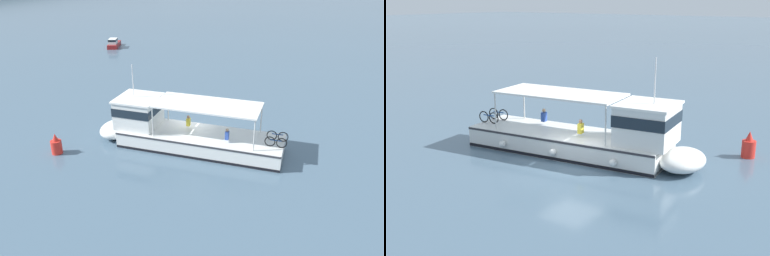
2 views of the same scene
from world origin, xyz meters
The scene contains 3 objects.
ground_plane centered at (0.00, 0.00, 0.00)m, with size 400.00×400.00×0.00m, color slate.
ferry_main centered at (-1.98, 0.12, 1.01)m, with size 4.78×13.03×5.32m.
channel_buoy centered at (-6.46, 6.64, 0.57)m, with size 0.70×0.70×1.40m.
Camera 2 is at (17.68, 13.10, 7.97)m, focal length 44.53 mm.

